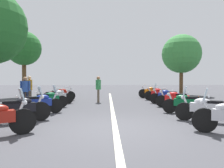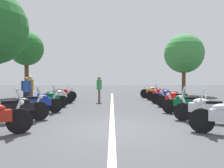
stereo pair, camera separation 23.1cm
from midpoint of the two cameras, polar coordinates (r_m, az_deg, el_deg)
ground_plane at (r=6.22m, az=-0.18°, el=-12.23°), size 80.00×80.00×0.00m
lane_centre_stripe at (r=10.30m, az=-0.62°, el=-6.70°), size 20.02×0.16×0.01m
motorcycle_left_row_1 at (r=7.64m, az=-25.07°, el=-6.18°), size 1.16×1.93×1.22m
motorcycle_left_row_2 at (r=9.16m, az=-20.18°, el=-4.94°), size 1.03×1.90×1.20m
motorcycle_left_row_3 at (r=10.60m, az=-17.92°, el=-4.11°), size 1.29×1.80×0.99m
motorcycle_left_row_4 at (r=12.19m, az=-15.63°, el=-3.36°), size 1.26×1.82×0.99m
motorcycle_left_row_5 at (r=13.91m, az=-14.64°, el=-2.73°), size 1.13×1.92×1.00m
motorcycle_right_row_1 at (r=7.70m, az=23.90°, el=-6.18°), size 1.10×2.00×1.21m
motorcycle_right_row_2 at (r=9.14m, az=19.11°, el=-5.04°), size 0.93×1.92×0.99m
motorcycle_right_row_3 at (r=10.81m, az=16.75°, el=-3.99°), size 1.16×1.93×0.99m
motorcycle_right_row_4 at (r=12.34m, az=14.60°, el=-3.24°), size 0.97×2.07×1.20m
motorcycle_right_row_5 at (r=14.05m, az=12.56°, el=-2.67°), size 1.06×1.98×1.00m
motorcycle_right_row_6 at (r=15.60m, az=10.57°, el=-2.19°), size 1.17×1.92×1.02m
traffic_cone_1 at (r=11.43m, az=22.22°, el=-4.54°), size 0.36×0.36×0.61m
bystander_0 at (r=11.75m, az=-23.30°, el=-1.37°), size 0.32×0.53×1.56m
bystander_1 at (r=12.79m, az=-4.31°, el=-0.88°), size 0.53×0.32×1.61m
bystander_3 at (r=12.91m, az=-22.28°, el=-0.92°), size 0.37×0.43×1.63m
roadside_tree_0 at (r=18.00m, az=-23.46°, el=8.92°), size 2.70×2.70×5.21m
roadside_tree_1 at (r=19.45m, az=18.25°, el=7.85°), size 3.41×3.41×5.36m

